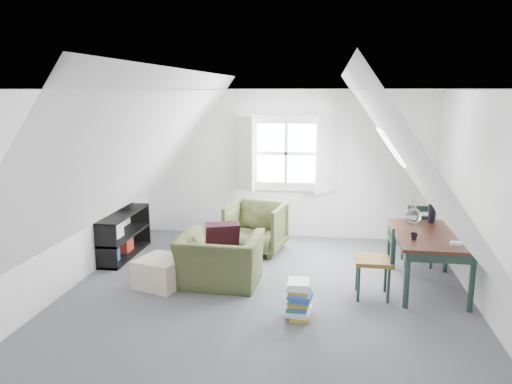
% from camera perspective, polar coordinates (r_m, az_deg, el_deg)
% --- Properties ---
extents(floor, '(5.50, 5.50, 0.00)m').
position_cam_1_polar(floor, '(6.23, 1.00, -12.04)').
color(floor, '#505055').
rests_on(floor, ground).
extents(ceiling, '(5.50, 5.50, 0.00)m').
position_cam_1_polar(ceiling, '(5.72, 1.09, 11.60)').
color(ceiling, white).
rests_on(ceiling, wall_back).
extents(wall_back, '(5.00, 0.00, 5.00)m').
position_cam_1_polar(wall_back, '(8.54, 3.47, 3.13)').
color(wall_back, white).
rests_on(wall_back, ground).
extents(wall_front, '(5.00, 0.00, 5.00)m').
position_cam_1_polar(wall_front, '(3.26, -5.45, -10.93)').
color(wall_front, white).
rests_on(wall_front, ground).
extents(wall_left, '(0.00, 5.50, 5.50)m').
position_cam_1_polar(wall_left, '(6.65, -20.85, -0.01)').
color(wall_left, white).
rests_on(wall_left, ground).
extents(wall_right, '(0.00, 5.50, 5.50)m').
position_cam_1_polar(wall_right, '(6.06, 25.19, -1.42)').
color(wall_right, white).
rests_on(wall_right, ground).
extents(slope_left, '(3.19, 5.50, 4.48)m').
position_cam_1_polar(slope_left, '(6.16, -13.44, 4.52)').
color(slope_left, white).
rests_on(slope_left, wall_left).
extents(slope_right, '(3.19, 5.50, 4.48)m').
position_cam_1_polar(slope_right, '(5.77, 16.55, 3.90)').
color(slope_right, white).
rests_on(slope_right, wall_right).
extents(dormer_window, '(1.71, 0.35, 1.30)m').
position_cam_1_polar(dormer_window, '(8.44, 3.44, 4.40)').
color(dormer_window, white).
rests_on(dormer_window, wall_back).
extents(skylight, '(0.35, 0.75, 0.47)m').
position_cam_1_polar(skylight, '(7.05, 15.12, 5.04)').
color(skylight, white).
rests_on(skylight, slope_right).
extents(armchair_near, '(1.07, 0.94, 0.67)m').
position_cam_1_polar(armchair_near, '(6.66, -4.11, -10.47)').
color(armchair_near, '#404924').
rests_on(armchair_near, floor).
extents(armchair_far, '(0.97, 0.99, 0.78)m').
position_cam_1_polar(armchair_far, '(7.94, 0.01, -6.79)').
color(armchair_far, '#404924').
rests_on(armchair_far, floor).
extents(throw_pillow, '(0.51, 0.40, 0.46)m').
position_cam_1_polar(throw_pillow, '(6.61, -3.90, -5.27)').
color(throw_pillow, '#340E1B').
rests_on(throw_pillow, armchair_near).
extents(ottoman, '(0.70, 0.70, 0.37)m').
position_cam_1_polar(ottoman, '(6.65, -10.76, -8.99)').
color(ottoman, '#C9B295').
rests_on(ottoman, floor).
extents(dining_table, '(0.87, 1.45, 0.73)m').
position_cam_1_polar(dining_table, '(6.69, 19.27, -5.31)').
color(dining_table, '#331911').
rests_on(dining_table, floor).
extents(demijohn, '(0.21, 0.21, 0.30)m').
position_cam_1_polar(demijohn, '(7.03, 17.53, -2.53)').
color(demijohn, silver).
rests_on(demijohn, dining_table).
extents(vase_twigs, '(0.08, 0.09, 0.65)m').
position_cam_1_polar(vase_twigs, '(7.17, 19.40, -2.22)').
color(vase_twigs, black).
rests_on(vase_twigs, dining_table).
extents(cup, '(0.11, 0.11, 0.08)m').
position_cam_1_polar(cup, '(6.33, 17.59, -5.22)').
color(cup, black).
rests_on(cup, dining_table).
extents(paper_box, '(0.13, 0.09, 0.04)m').
position_cam_1_polar(paper_box, '(6.28, 21.88, -5.48)').
color(paper_box, white).
rests_on(paper_box, dining_table).
extents(dining_chair_far, '(0.43, 0.43, 0.92)m').
position_cam_1_polar(dining_chair_far, '(7.57, 18.05, -4.47)').
color(dining_chair_far, brown).
rests_on(dining_chair_far, floor).
extents(dining_chair_near, '(0.43, 0.43, 0.92)m').
position_cam_1_polar(dining_chair_near, '(6.28, 13.60, -7.48)').
color(dining_chair_near, brown).
rests_on(dining_chair_near, floor).
extents(media_shelf, '(0.44, 1.32, 0.68)m').
position_cam_1_polar(media_shelf, '(7.90, -15.32, -4.97)').
color(media_shelf, black).
rests_on(media_shelf, floor).
extents(electronics_box, '(0.22, 0.27, 0.19)m').
position_cam_1_polar(electronics_box, '(8.05, -14.65, -1.29)').
color(electronics_box, black).
rests_on(electronics_box, media_shelf).
extents(magazine_stack, '(0.31, 0.37, 0.42)m').
position_cam_1_polar(magazine_stack, '(5.69, 4.94, -12.15)').
color(magazine_stack, '#B29933').
rests_on(magazine_stack, floor).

